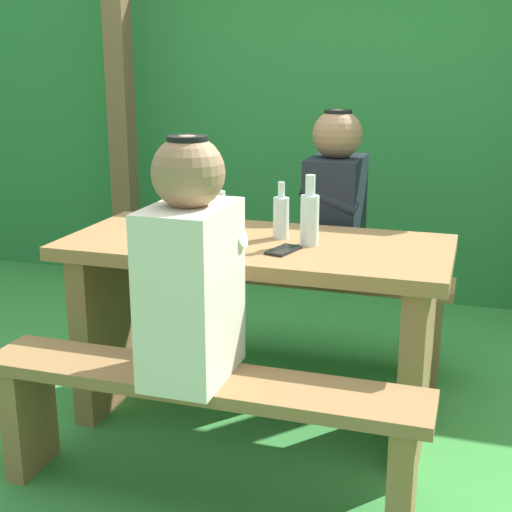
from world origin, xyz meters
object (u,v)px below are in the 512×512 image
picnic_table (256,299)px  person_black_coat (335,201)px  bottle_left (281,216)px  bottle_center (218,210)px  bench_far (294,297)px  person_white_shirt (191,269)px  cell_phone (283,250)px  bottle_right (309,217)px  bench_near (200,411)px  drinking_glass (203,216)px

picnic_table → person_black_coat: person_black_coat is taller
picnic_table → person_black_coat: (0.18, 0.57, 0.28)m
bottle_left → bottle_center: (-0.25, 0.01, 0.00)m
bench_far → bottle_left: bottle_left is taller
person_white_shirt → cell_phone: size_ratio=5.14×
bottle_right → bottle_left: bearing=149.2°
bench_near → bottle_left: bearing=83.3°
drinking_glass → bottle_right: (0.45, -0.13, 0.05)m
bottle_right → cell_phone: bottle_right is taller
person_black_coat → cell_phone: person_black_coat is taller
bottle_left → bottle_center: bottle_center is taller
person_white_shirt → bottle_left: bearing=81.6°
bench_near → bottle_center: bottle_center is taller
person_white_shirt → bottle_center: bearing=103.7°
person_black_coat → drinking_glass: bearing=-134.2°
picnic_table → bench_far: bearing=90.0°
drinking_glass → person_black_coat: bearing=45.8°
bench_far → drinking_glass: size_ratio=14.07×
picnic_table → bench_near: size_ratio=1.00×
person_black_coat → bottle_left: bearing=-101.7°
person_black_coat → bottle_right: person_black_coat is taller
bench_far → person_black_coat: 0.49m
bottle_center → cell_phone: bottle_center is taller
picnic_table → person_white_shirt: size_ratio=1.95×
bottle_right → picnic_table: bearing=178.7°
bench_near → bottle_left: (0.07, 0.64, 0.48)m
picnic_table → cell_phone: bearing=-40.3°
person_white_shirt → drinking_glass: size_ratio=7.23×
person_black_coat → bottle_left: (-0.10, -0.50, 0.03)m
cell_phone → bench_near: bearing=-91.1°
picnic_table → cell_phone: (0.14, -0.12, 0.23)m
person_white_shirt → bottle_right: person_white_shirt is taller
person_white_shirt → bottle_center: (-0.16, 0.64, 0.04)m
bench_far → bottle_left: (0.07, -0.50, 0.48)m
bench_far → picnic_table: bearing=-90.0°
drinking_glass → cell_phone: bearing=-31.2°
drinking_glass → bottle_right: size_ratio=0.40×
bottle_right → bottle_center: (-0.37, 0.08, -0.01)m
drinking_glass → bench_far: bearing=60.4°
person_black_coat → bottle_left: 0.51m
bench_far → bottle_center: 0.72m
bottle_right → cell_phone: (-0.06, -0.11, -0.10)m
bench_far → person_white_shirt: size_ratio=1.95×
bottle_left → cell_phone: size_ratio=1.50×
person_black_coat → bottle_center: bearing=-125.7°
bottle_center → cell_phone: (0.31, -0.19, -0.08)m
person_white_shirt → picnic_table: bearing=88.1°
bench_near → bench_far: bearing=90.0°
person_black_coat → bottle_right: (0.02, -0.57, 0.05)m
drinking_glass → bottle_center: bottle_center is taller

